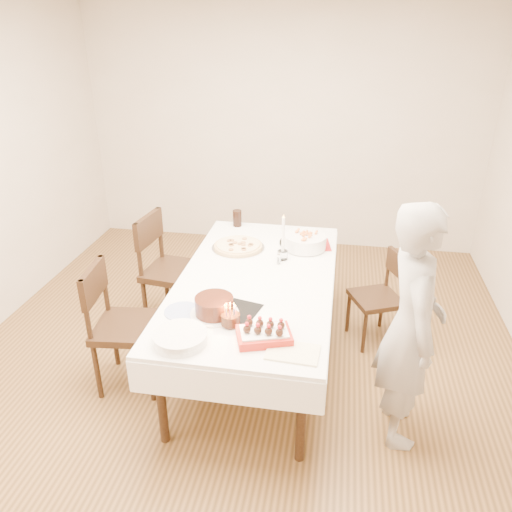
% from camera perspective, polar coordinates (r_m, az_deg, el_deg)
% --- Properties ---
extents(floor, '(5.00, 5.00, 0.00)m').
position_cam_1_polar(floor, '(4.08, -1.88, -12.27)').
color(floor, '#4E361A').
rests_on(floor, ground).
extents(wall_back, '(4.50, 0.04, 2.70)m').
position_cam_1_polar(wall_back, '(5.80, 3.05, 14.15)').
color(wall_back, beige).
rests_on(wall_back, floor).
extents(dining_table, '(1.80, 2.40, 0.75)m').
position_cam_1_polar(dining_table, '(3.91, 0.00, -7.38)').
color(dining_table, white).
rests_on(dining_table, floor).
extents(chair_right_savory, '(0.54, 0.54, 0.80)m').
position_cam_1_polar(chair_right_savory, '(4.27, 13.54, -4.75)').
color(chair_right_savory, '#301D10').
rests_on(chair_right_savory, floor).
extents(chair_left_savory, '(0.58, 0.58, 1.02)m').
position_cam_1_polar(chair_left_savory, '(4.39, -9.28, -1.77)').
color(chair_left_savory, '#301D10').
rests_on(chair_left_savory, floor).
extents(chair_left_dessert, '(0.55, 0.55, 0.97)m').
position_cam_1_polar(chair_left_dessert, '(3.75, -14.41, -7.87)').
color(chair_left_dessert, '#301D10').
rests_on(chair_left_dessert, floor).
extents(person, '(0.43, 0.62, 1.61)m').
position_cam_1_polar(person, '(3.20, 17.29, -7.79)').
color(person, '#A39E99').
rests_on(person, floor).
extents(pizza_white, '(0.57, 0.57, 0.04)m').
position_cam_1_polar(pizza_white, '(4.18, -2.05, 1.15)').
color(pizza_white, beige).
rests_on(pizza_white, dining_table).
extents(pizza_pepperoni, '(0.43, 0.43, 0.04)m').
position_cam_1_polar(pizza_pepperoni, '(4.29, 5.32, 1.71)').
color(pizza_pepperoni, red).
rests_on(pizza_pepperoni, dining_table).
extents(red_placemat, '(0.30, 0.30, 0.01)m').
position_cam_1_polar(red_placemat, '(4.28, 6.69, 1.27)').
color(red_placemat, '#B21E1E').
rests_on(red_placemat, dining_table).
extents(pasta_bowl, '(0.40, 0.40, 0.11)m').
position_cam_1_polar(pasta_bowl, '(4.19, 5.62, 1.68)').
color(pasta_bowl, white).
rests_on(pasta_bowl, dining_table).
extents(taper_candle, '(0.10, 0.10, 0.38)m').
position_cam_1_polar(taper_candle, '(3.93, 3.11, 2.16)').
color(taper_candle, white).
rests_on(taper_candle, dining_table).
extents(shaker_pair, '(0.09, 0.09, 0.08)m').
position_cam_1_polar(shaker_pair, '(3.92, 2.60, -0.36)').
color(shaker_pair, white).
rests_on(shaker_pair, dining_table).
extents(cola_glass, '(0.10, 0.10, 0.15)m').
position_cam_1_polar(cola_glass, '(4.63, -2.16, 4.34)').
color(cola_glass, black).
rests_on(cola_glass, dining_table).
extents(layer_cake, '(0.37, 0.37, 0.13)m').
position_cam_1_polar(layer_cake, '(3.26, -4.79, -5.74)').
color(layer_cake, '#35160D').
rests_on(layer_cake, dining_table).
extents(cake_board, '(0.33, 0.33, 0.01)m').
position_cam_1_polar(cake_board, '(3.33, -2.13, -6.27)').
color(cake_board, black).
rests_on(cake_board, dining_table).
extents(birthday_cake, '(0.14, 0.14, 0.13)m').
position_cam_1_polar(birthday_cake, '(3.14, -2.96, -6.70)').
color(birthday_cake, '#3C1F10').
rests_on(birthday_cake, dining_table).
extents(strawberry_box, '(0.37, 0.31, 0.08)m').
position_cam_1_polar(strawberry_box, '(3.03, 0.93, -8.92)').
color(strawberry_box, '#A71D13').
rests_on(strawberry_box, dining_table).
extents(box_lid, '(0.32, 0.22, 0.03)m').
position_cam_1_polar(box_lid, '(2.95, 4.22, -11.00)').
color(box_lid, beige).
rests_on(box_lid, dining_table).
extents(plate_stack, '(0.40, 0.40, 0.07)m').
position_cam_1_polar(plate_stack, '(3.04, -8.65, -9.21)').
color(plate_stack, white).
rests_on(plate_stack, dining_table).
extents(china_plate, '(0.31, 0.31, 0.01)m').
position_cam_1_polar(china_plate, '(3.35, -8.40, -6.26)').
color(china_plate, white).
rests_on(china_plate, dining_table).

